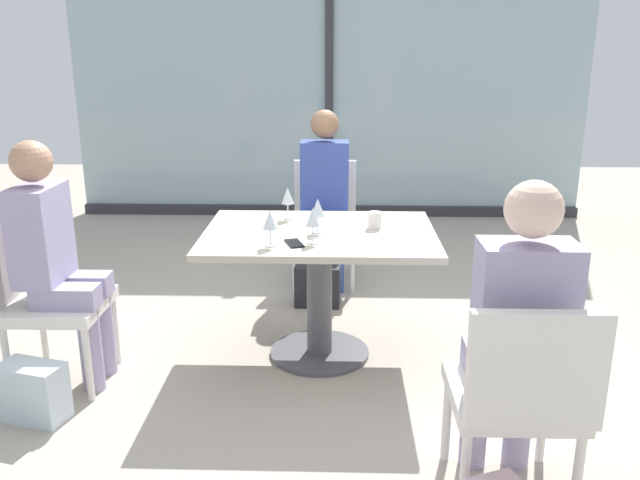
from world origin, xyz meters
The scene contains 17 objects.
ground_plane centered at (0.00, 0.00, 0.00)m, with size 12.00×12.00×0.00m, color #A89E8E.
window_wall_backdrop centered at (0.00, 3.20, 1.21)m, with size 5.06×0.10×2.70m.
dining_table_main centered at (0.00, 0.00, 0.54)m, with size 1.24×0.89×0.73m.
chair_front_right centered at (0.76, -1.26, 0.50)m, with size 0.46×0.50×0.87m.
chair_side_end centered at (-1.41, -0.33, 0.50)m, with size 0.50×0.46×0.87m.
chair_near_window centered at (0.00, 1.26, 0.50)m, with size 0.46×0.51×0.87m.
person_front_right centered at (0.76, -1.15, 0.70)m, with size 0.34×0.39×1.26m.
person_side_end centered at (-1.31, -0.33, 0.70)m, with size 0.39×0.34×1.26m.
person_near_window centered at (0.00, 1.15, 0.70)m, with size 0.34×0.39×1.26m.
wine_glass_0 centered at (-0.01, -0.02, 0.86)m, with size 0.07×0.07×0.18m.
wine_glass_1 centered at (-0.24, -0.28, 0.86)m, with size 0.07×0.07×0.18m.
wine_glass_2 centered at (-0.03, -0.22, 0.86)m, with size 0.07×0.07×0.18m.
wine_glass_3 centered at (-0.19, 0.25, 0.86)m, with size 0.07×0.07×0.18m.
coffee_cup centered at (0.30, 0.07, 0.78)m, with size 0.08×0.08×0.09m, color white.
cell_phone_on_table centered at (-0.12, -0.24, 0.73)m, with size 0.07×0.14×0.01m, color black.
handbag_1 centered at (-1.32, -0.70, 0.14)m, with size 0.30×0.16×0.28m, color silver.
handbag_2 centered at (-0.03, 0.73, 0.14)m, with size 0.30×0.16×0.28m, color #232328.
Camera 1 is at (0.10, -3.37, 1.70)m, focal length 36.64 mm.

